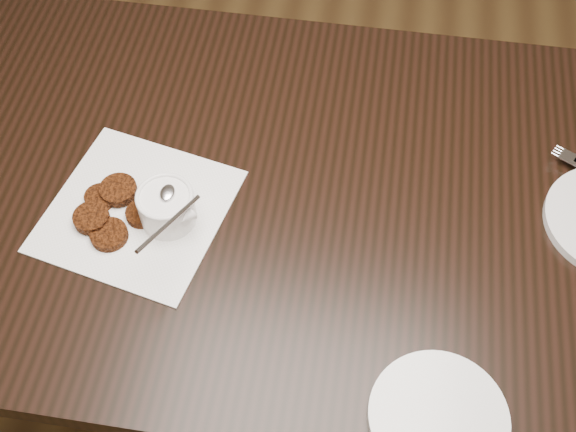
# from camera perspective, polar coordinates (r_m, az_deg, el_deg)

# --- Properties ---
(floor) EXTENTS (4.00, 4.00, 0.00)m
(floor) POSITION_cam_1_polar(r_m,az_deg,el_deg) (1.84, -0.23, -16.09)
(floor) COLOR brown
(floor) RESTS_ON ground
(table) EXTENTS (1.36, 0.87, 0.75)m
(table) POSITION_cam_1_polar(r_m,az_deg,el_deg) (1.55, 0.03, -6.33)
(table) COLOR black
(table) RESTS_ON floor
(napkin) EXTENTS (0.34, 0.34, 0.00)m
(napkin) POSITION_cam_1_polar(r_m,az_deg,el_deg) (1.24, -11.76, 0.41)
(napkin) COLOR white
(napkin) RESTS_ON table
(sauce_ramekin) EXTENTS (0.14, 0.14, 0.13)m
(sauce_ramekin) POSITION_cam_1_polar(r_m,az_deg,el_deg) (1.16, -9.74, 1.62)
(sauce_ramekin) COLOR white
(sauce_ramekin) RESTS_ON napkin
(patty_cluster) EXTENTS (0.21, 0.21, 0.02)m
(patty_cluster) POSITION_cam_1_polar(r_m,az_deg,el_deg) (1.24, -13.90, 0.72)
(patty_cluster) COLOR #5D270C
(patty_cluster) RESTS_ON napkin
(plate_empty) EXTENTS (0.22, 0.22, 0.01)m
(plate_empty) POSITION_cam_1_polar(r_m,az_deg,el_deg) (1.07, 11.75, -15.26)
(plate_empty) COLOR white
(plate_empty) RESTS_ON table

